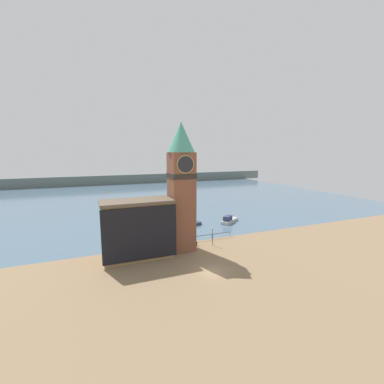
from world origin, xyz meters
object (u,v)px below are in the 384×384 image
Objects in this scene: clock_tower at (181,184)px; boat_near at (191,223)px; pier_building at (137,229)px; boat_far at (229,220)px; lamp_post at (213,233)px; mooring_bollard_near at (196,243)px.

clock_tower is 18.99m from boat_near.
pier_building is 28.51m from boat_far.
pier_building is at bearing -149.67° from boat_near.
lamp_post is (14.13, 0.18, -2.44)m from pier_building.
clock_tower reaches higher than lamp_post.
pier_building reaches higher than boat_near.
clock_tower is 3.71× the size of boat_far.
pier_building reaches higher than lamp_post.
boat_near is at bearing 139.39° from boat_far.
lamp_post is at bearing -165.41° from boat_far.
boat_near is 0.78× the size of boat_far.
clock_tower is at bearing 4.23° from pier_building.
boat_far reaches higher than mooring_bollard_near.
boat_near is (7.19, 13.30, -11.48)m from clock_tower.
mooring_bollard_near is at bearing 160.09° from lamp_post.
mooring_bollard_near is 3.71m from lamp_post.
boat_near reaches higher than mooring_bollard_near.
boat_near is at bearing 85.34° from lamp_post.
mooring_bollard_near is (11.23, 1.23, -4.50)m from pier_building.
pier_building is 21.08m from boat_near.
boat_far is at bearing 40.07° from mooring_bollard_near.
clock_tower reaches higher than boat_far.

